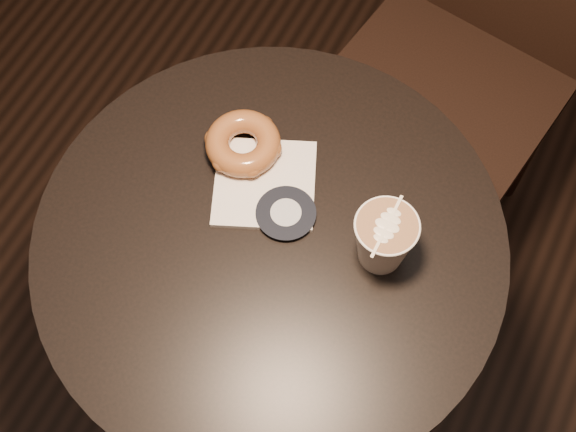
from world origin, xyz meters
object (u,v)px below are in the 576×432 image
(pastry_bag, at_px, (265,183))
(doughnut, at_px, (243,143))
(cafe_table, at_px, (272,288))
(chair, at_px, (478,24))
(latte_cup, at_px, (384,241))

(pastry_bag, relative_size, doughnut, 1.31)
(cafe_table, height_order, doughnut, doughnut)
(cafe_table, bearing_deg, doughnut, 132.27)
(chair, height_order, pastry_bag, chair)
(pastry_bag, bearing_deg, doughnut, 123.28)
(cafe_table, bearing_deg, chair, 79.62)
(latte_cup, bearing_deg, chair, 93.64)
(doughnut, bearing_deg, cafe_table, -47.73)
(chair, distance_m, doughnut, 0.59)
(chair, xyz_separation_m, doughnut, (-0.22, -0.52, 0.17))
(chair, relative_size, doughnut, 9.39)
(doughnut, height_order, latte_cup, latte_cup)
(doughnut, bearing_deg, pastry_bag, -33.42)
(cafe_table, height_order, pastry_bag, pastry_bag)
(cafe_table, distance_m, doughnut, 0.27)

